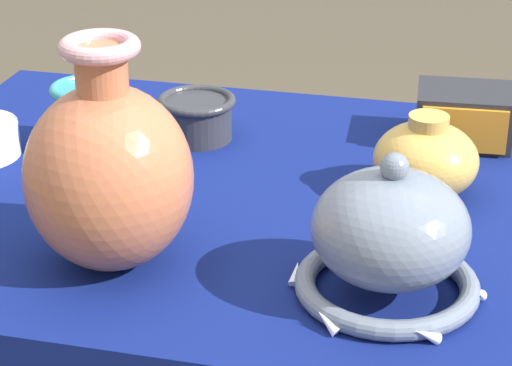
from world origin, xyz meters
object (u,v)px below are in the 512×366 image
at_px(vase_dome_bell, 390,240).
at_px(vase_tall_bulbous, 109,174).
at_px(cup_wide_charcoal, 197,116).
at_px(jar_round_ochre, 426,159).
at_px(mosaic_tile_box, 463,116).
at_px(cup_wide_teal, 87,115).

bearing_deg(vase_dome_bell, vase_tall_bulbous, -179.31).
height_order(vase_dome_bell, cup_wide_charcoal, vase_dome_bell).
height_order(vase_tall_bulbous, jar_round_ochre, vase_tall_bulbous).
relative_size(vase_dome_bell, jar_round_ochre, 1.57).
relative_size(mosaic_tile_box, cup_wide_charcoal, 1.24).
xyz_separation_m(vase_tall_bulbous, cup_wide_charcoal, (-0.01, 0.35, -0.07)).
height_order(cup_wide_charcoal, cup_wide_teal, cup_wide_teal).
height_order(mosaic_tile_box, jar_round_ochre, jar_round_ochre).
height_order(vase_dome_bell, cup_wide_teal, vase_dome_bell).
xyz_separation_m(mosaic_tile_box, jar_round_ochre, (-0.04, -0.18, 0.01)).
xyz_separation_m(cup_wide_charcoal, jar_round_ochre, (0.33, -0.11, 0.01)).
xyz_separation_m(vase_dome_bell, cup_wide_charcoal, (-0.31, 0.35, -0.03)).
distance_m(vase_tall_bulbous, cup_wide_charcoal, 0.36).
relative_size(vase_dome_bell, cup_wide_charcoal, 1.86).
bearing_deg(cup_wide_teal, mosaic_tile_box, 17.01).
xyz_separation_m(mosaic_tile_box, cup_wide_teal, (-0.50, -0.15, 0.01)).
distance_m(vase_dome_bell, cup_wide_teal, 0.52).
height_order(vase_tall_bulbous, vase_dome_bell, vase_tall_bulbous).
relative_size(vase_tall_bulbous, cup_wide_charcoal, 2.33).
xyz_separation_m(cup_wide_teal, jar_round_ochre, (0.46, -0.03, -0.00)).
bearing_deg(cup_wide_teal, jar_round_ochre, -3.92).
height_order(cup_wide_teal, jar_round_ochre, jar_round_ochre).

